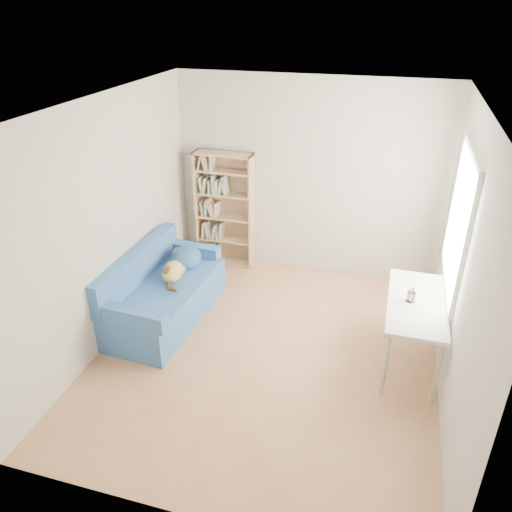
{
  "coord_description": "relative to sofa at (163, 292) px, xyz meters",
  "views": [
    {
      "loc": [
        1.06,
        -4.14,
        3.43
      ],
      "look_at": [
        -0.29,
        0.57,
        0.85
      ],
      "focal_mm": 35.0,
      "sensor_mm": 36.0,
      "label": 1
    }
  ],
  "objects": [
    {
      "name": "desk",
      "position": [
        2.81,
        -0.08,
        0.35
      ],
      "size": [
        0.56,
        1.23,
        0.75
      ],
      "color": "white",
      "rests_on": "ground"
    },
    {
      "name": "pen_cup",
      "position": [
        2.74,
        -0.09,
        0.48
      ],
      "size": [
        0.09,
        0.09,
        0.16
      ],
      "color": "white",
      "rests_on": "desk"
    },
    {
      "name": "room_shell",
      "position": [
        1.46,
        -0.31,
        1.31
      ],
      "size": [
        3.54,
        4.04,
        2.62
      ],
      "color": "silver",
      "rests_on": "ground"
    },
    {
      "name": "ground",
      "position": [
        1.36,
        -0.35,
        -0.33
      ],
      "size": [
        4.0,
        4.0,
        0.0
      ],
      "primitive_type": "plane",
      "color": "#B0774F",
      "rests_on": "ground"
    },
    {
      "name": "sofa",
      "position": [
        0.0,
        0.0,
        0.0
      ],
      "size": [
        0.91,
        1.75,
        0.84
      ],
      "rotation": [
        0.0,
        0.0,
        -0.06
      ],
      "color": "#27518E",
      "rests_on": "ground"
    },
    {
      "name": "bookshelf",
      "position": [
        0.25,
        1.51,
        0.42
      ],
      "size": [
        0.8,
        0.25,
        1.6
      ],
      "color": "tan",
      "rests_on": "ground"
    }
  ]
}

